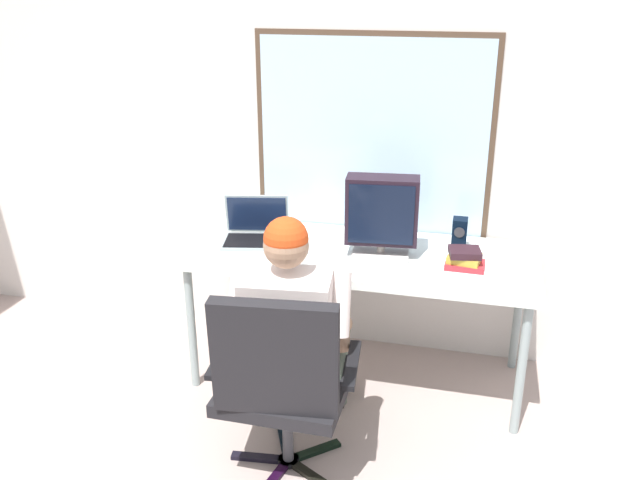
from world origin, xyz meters
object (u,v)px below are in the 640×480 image
wine_glass (293,238)px  desk_speaker (459,234)px  book_stack (465,259)px  office_chair (282,377)px  crt_monitor (382,213)px  desk (360,261)px  person_seated (294,327)px  laptop (256,229)px

wine_glass → desk_speaker: (0.81, 0.33, -0.02)m
book_stack → desk_speaker: bearing=100.1°
office_chair → book_stack: (0.69, 0.83, 0.27)m
crt_monitor → desk_speaker: bearing=23.9°
office_chair → desk_speaker: office_chair is taller
desk → crt_monitor: bearing=-6.0°
person_seated → desk_speaker: size_ratio=6.92×
laptop → book_stack: 1.13m
crt_monitor → wine_glass: size_ratio=2.68×
crt_monitor → person_seated: bearing=-115.5°
person_seated → desk_speaker: bearing=49.1°
wine_glass → book_stack: 0.86m
wine_glass → crt_monitor: bearing=20.1°
desk → crt_monitor: (0.11, -0.01, 0.28)m
office_chair → laptop: bearing=114.7°
person_seated → crt_monitor: bearing=64.5°
laptop → wine_glass: laptop is taller
desk → laptop: (-0.59, 0.04, 0.12)m
person_seated → crt_monitor: 0.77m
laptop → desk_speaker: size_ratio=2.31×
person_seated → laptop: size_ratio=3.00×
book_stack → person_seated: bearing=-142.5°
desk_speaker → book_stack: (0.04, -0.23, -0.04)m
crt_monitor → laptop: bearing=176.0°
desk → wine_glass: 0.40m
office_chair → person_seated: (-0.03, 0.28, 0.08)m
crt_monitor → book_stack: crt_monitor is taller
desk → person_seated: 0.66m
person_seated → laptop: (-0.41, 0.66, 0.20)m
desk → office_chair: 0.94m
desk → desk_speaker: 0.54m
crt_monitor → office_chair: bearing=-106.5°
person_seated → office_chair: bearing=-84.2°
crt_monitor → desk: bearing=174.0°
book_stack → office_chair: bearing=-129.8°
desk → person_seated: size_ratio=1.53×
desk → desk_speaker: bearing=17.9°
crt_monitor → laptop: size_ratio=1.05×
laptop → book_stack: bearing=-5.5°
wine_glass → desk_speaker: desk_speaker is taller
person_seated → crt_monitor: size_ratio=2.86×
crt_monitor → laptop: (-0.70, 0.05, -0.17)m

